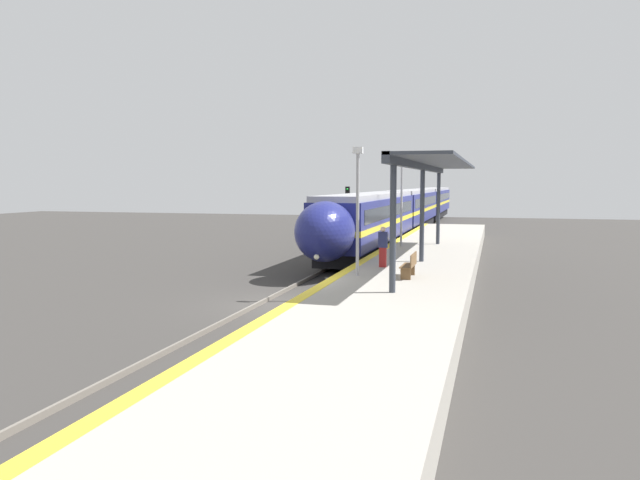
{
  "coord_description": "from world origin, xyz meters",
  "views": [
    {
      "loc": [
        7.3,
        -20.84,
        4.38
      ],
      "look_at": [
        0.54,
        3.22,
        2.07
      ],
      "focal_mm": 35.0,
      "sensor_mm": 36.0,
      "label": 1
    }
  ],
  "objects_px": {
    "railway_signal": "(348,210)",
    "person_waiting": "(383,246)",
    "train": "(409,208)",
    "lamppost_mid": "(402,196)",
    "lamppost_near": "(358,202)",
    "platform_bench": "(410,265)"
  },
  "relations": [
    {
      "from": "platform_bench",
      "to": "lamppost_near",
      "type": "height_order",
      "value": "lamppost_near"
    },
    {
      "from": "train",
      "to": "railway_signal",
      "type": "height_order",
      "value": "railway_signal"
    },
    {
      "from": "train",
      "to": "person_waiting",
      "type": "xyz_separation_m",
      "value": [
        2.94,
        -30.25,
        -0.35
      ]
    },
    {
      "from": "platform_bench",
      "to": "person_waiting",
      "type": "bearing_deg",
      "value": 120.15
    },
    {
      "from": "train",
      "to": "railway_signal",
      "type": "distance_m",
      "value": 14.88
    },
    {
      "from": "platform_bench",
      "to": "person_waiting",
      "type": "height_order",
      "value": "person_waiting"
    },
    {
      "from": "railway_signal",
      "to": "person_waiting",
      "type": "bearing_deg",
      "value": -71.76
    },
    {
      "from": "lamppost_near",
      "to": "train",
      "type": "bearing_deg",
      "value": 94.25
    },
    {
      "from": "train",
      "to": "person_waiting",
      "type": "height_order",
      "value": "train"
    },
    {
      "from": "person_waiting",
      "to": "lamppost_mid",
      "type": "bearing_deg",
      "value": 93.31
    },
    {
      "from": "railway_signal",
      "to": "lamppost_mid",
      "type": "distance_m",
      "value": 8.47
    },
    {
      "from": "railway_signal",
      "to": "lamppost_near",
      "type": "xyz_separation_m",
      "value": [
        4.63,
        -18.16,
        1.15
      ]
    },
    {
      "from": "train",
      "to": "person_waiting",
      "type": "distance_m",
      "value": 30.4
    },
    {
      "from": "platform_bench",
      "to": "train",
      "type": "bearing_deg",
      "value": 97.62
    },
    {
      "from": "railway_signal",
      "to": "lamppost_near",
      "type": "bearing_deg",
      "value": -75.71
    },
    {
      "from": "platform_bench",
      "to": "railway_signal",
      "type": "xyz_separation_m",
      "value": [
        -6.57,
        18.03,
        1.13
      ]
    },
    {
      "from": "train",
      "to": "lamppost_mid",
      "type": "xyz_separation_m",
      "value": [
        2.44,
        -21.71,
        1.54
      ]
    },
    {
      "from": "train",
      "to": "lamppost_mid",
      "type": "bearing_deg",
      "value": -83.58
    },
    {
      "from": "train",
      "to": "person_waiting",
      "type": "bearing_deg",
      "value": -84.46
    },
    {
      "from": "platform_bench",
      "to": "railway_signal",
      "type": "bearing_deg",
      "value": 110.01
    },
    {
      "from": "train",
      "to": "lamppost_mid",
      "type": "distance_m",
      "value": 21.91
    },
    {
      "from": "train",
      "to": "platform_bench",
      "type": "distance_m",
      "value": 33.04
    }
  ]
}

